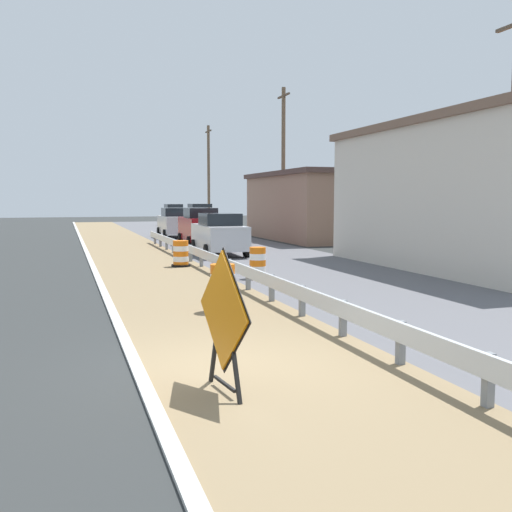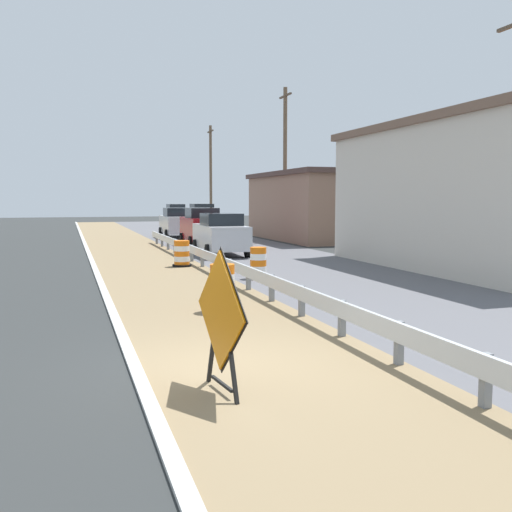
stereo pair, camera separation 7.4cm
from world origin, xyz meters
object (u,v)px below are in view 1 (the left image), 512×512
Objects in this scene: traffic_barrel_close at (258,264)px; utility_pole_mid at (283,163)px; traffic_barrel_mid at (181,255)px; car_trailing_near_lane at (174,215)px; traffic_barrel_nearest at (223,290)px; car_mid_far_lane at (200,218)px; car_lead_near_lane at (200,227)px; warning_sign_diamond at (223,316)px; car_lead_far_lane at (219,234)px; car_trailing_far_lane at (175,223)px; utility_pole_far at (209,176)px.

utility_pole_mid is (6.76, 15.25, 4.36)m from traffic_barrel_close.
car_trailing_near_lane is (6.10, 35.01, 0.61)m from traffic_barrel_mid.
car_mid_far_lane reaches higher than traffic_barrel_nearest.
traffic_barrel_mid is at bearing -9.98° from car_trailing_near_lane.
car_trailing_near_lane is (3.09, 25.20, -0.01)m from car_lead_near_lane.
traffic_barrel_mid is at bearing 112.89° from traffic_barrel_close.
car_trailing_near_lane is at bearing -106.84° from warning_sign_diamond.
traffic_barrel_nearest is 9.26m from traffic_barrel_mid.
car_trailing_far_lane reaches higher than car_lead_far_lane.
utility_pole_mid reaches higher than warning_sign_diamond.
warning_sign_diamond is 0.43× the size of car_trailing_near_lane.
utility_pole_mid is at bearing -75.37° from car_lead_near_lane.
utility_pole_far reaches higher than warning_sign_diamond.
car_mid_far_lane reaches higher than traffic_barrel_mid.
traffic_barrel_mid is 10.28m from car_lead_near_lane.
traffic_barrel_nearest is 0.24× the size of car_lead_near_lane.
car_lead_far_lane reaches higher than traffic_barrel_nearest.
car_mid_far_lane reaches higher than traffic_barrel_close.
traffic_barrel_nearest is at bearing 170.55° from car_lead_near_lane.
car_trailing_far_lane is at bearing 80.30° from traffic_barrel_mid.
utility_pole_mid reaches higher than traffic_barrel_mid.
traffic_barrel_close is at bearing 178.00° from car_trailing_far_lane.
traffic_barrel_close is 4.54m from traffic_barrel_mid.
traffic_barrel_nearest is 32.36m from car_mid_far_lane.
utility_pole_mid is at bearing -87.53° from utility_pole_far.
car_trailing_far_lane reaches higher than traffic_barrel_close.
car_lead_near_lane is at bearing -105.35° from utility_pole_far.
car_trailing_near_lane reaches higher than traffic_barrel_mid.
utility_pole_far reaches higher than traffic_barrel_close.
car_lead_near_lane reaches higher than warning_sign_diamond.
utility_pole_mid is (10.81, 25.88, 3.76)m from warning_sign_diamond.
car_trailing_far_lane reaches higher than traffic_barrel_mid.
car_lead_near_lane reaches higher than car_trailing_far_lane.
car_mid_far_lane is at bearing 103.00° from utility_pole_mid.
traffic_barrel_mid is at bearing 149.32° from car_lead_far_lane.
utility_pole_far reaches higher than car_mid_far_lane.
warning_sign_diamond is at bearing -98.78° from traffic_barrel_mid.
car_mid_far_lane reaches higher than warning_sign_diamond.
traffic_barrel_nearest is 19.43m from car_lead_near_lane.
car_lead_near_lane is (3.01, 9.82, 0.61)m from traffic_barrel_mid.
warning_sign_diamond is at bearing -103.48° from utility_pole_far.
traffic_barrel_nearest is at bearing -94.92° from traffic_barrel_mid.
car_lead_near_lane is at bearing -178.30° from car_trailing_far_lane.
traffic_barrel_mid is 0.22× the size of car_lead_near_lane.
car_lead_far_lane is 0.51× the size of utility_pole_mid.
car_lead_near_lane reaches higher than traffic_barrel_mid.
car_lead_far_lane is at bearing -130.39° from utility_pole_mid.
traffic_barrel_nearest is 37.83m from utility_pole_far.
car_trailing_near_lane reaches higher than car_lead_far_lane.
traffic_barrel_close is at bearing -118.14° from warning_sign_diamond.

